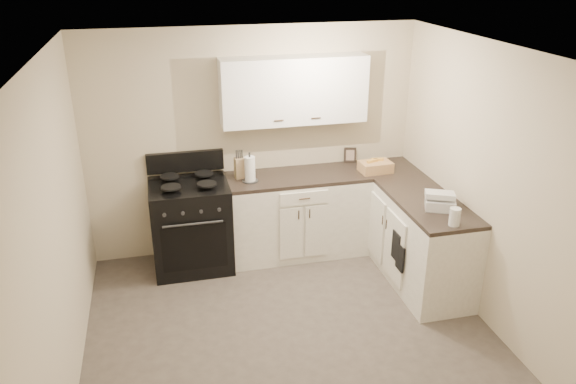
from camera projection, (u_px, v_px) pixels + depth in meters
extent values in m
plane|color=#473F38|center=(292.00, 336.00, 5.03)|extent=(3.60, 3.60, 0.00)
plane|color=white|center=(293.00, 53.00, 4.05)|extent=(3.60, 3.60, 0.00)
plane|color=beige|center=(253.00, 143.00, 6.15)|extent=(3.60, 0.00, 3.60)
plane|color=beige|center=(491.00, 190.00, 4.93)|extent=(0.00, 3.60, 3.60)
plane|color=beige|center=(57.00, 234.00, 4.15)|extent=(0.00, 3.60, 3.60)
plane|color=beige|center=(375.00, 352.00, 2.93)|extent=(3.60, 0.00, 3.60)
cube|color=white|center=(297.00, 216.00, 6.29)|extent=(1.55, 0.60, 0.90)
cube|color=white|center=(410.00, 231.00, 5.94)|extent=(0.60, 1.90, 0.90)
cube|color=black|center=(297.00, 177.00, 6.10)|extent=(1.55, 0.60, 0.04)
cube|color=black|center=(414.00, 191.00, 5.75)|extent=(0.60, 1.90, 0.04)
cube|color=white|center=(294.00, 90.00, 5.87)|extent=(1.55, 0.30, 0.70)
cube|color=black|center=(191.00, 227.00, 6.01)|extent=(0.82, 0.70, 0.99)
cube|color=tan|center=(240.00, 168.00, 5.98)|extent=(0.11, 0.11, 0.22)
cylinder|color=white|center=(250.00, 169.00, 5.88)|extent=(0.13, 0.13, 0.27)
cube|color=black|center=(350.00, 155.00, 6.44)|extent=(0.14, 0.07, 0.17)
cube|color=tan|center=(375.00, 167.00, 6.17)|extent=(0.36, 0.25, 0.11)
cube|color=silver|center=(440.00, 203.00, 5.30)|extent=(0.35, 0.34, 0.10)
cylinder|color=silver|center=(455.00, 217.00, 4.95)|extent=(0.11, 0.11, 0.16)
cube|color=black|center=(400.00, 258.00, 5.45)|extent=(0.02, 0.16, 0.27)
cube|color=black|center=(396.00, 246.00, 5.52)|extent=(0.02, 0.17, 0.29)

